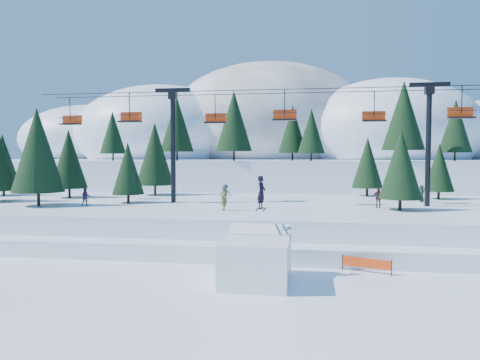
# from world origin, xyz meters

# --- Properties ---
(ground) EXTENTS (160.00, 160.00, 0.00)m
(ground) POSITION_xyz_m (0.00, 0.00, 0.00)
(ground) COLOR white
(ground) RESTS_ON ground
(mid_shelf) EXTENTS (70.00, 22.00, 2.50)m
(mid_shelf) POSITION_xyz_m (0.00, 18.00, 1.25)
(mid_shelf) COLOR white
(mid_shelf) RESTS_ON ground
(berm) EXTENTS (70.00, 6.00, 1.10)m
(berm) POSITION_xyz_m (0.00, 8.00, 0.55)
(berm) COLOR white
(berm) RESTS_ON ground
(mountain_ridge) EXTENTS (119.00, 60.55, 26.46)m
(mountain_ridge) POSITION_xyz_m (-5.08, 73.34, 9.64)
(mountain_ridge) COLOR white
(mountain_ridge) RESTS_ON ground
(jump_kicker) EXTENTS (3.47, 4.73, 5.61)m
(jump_kicker) POSITION_xyz_m (0.58, 1.41, 1.30)
(jump_kicker) COLOR white
(jump_kicker) RESTS_ON ground
(chairlift) EXTENTS (46.00, 3.21, 10.28)m
(chairlift) POSITION_xyz_m (0.85, 18.05, 9.32)
(chairlift) COLOR black
(chairlift) RESTS_ON mid_shelf
(conifer_stand) EXTENTS (61.94, 17.82, 9.41)m
(conifer_stand) POSITION_xyz_m (3.90, 19.19, 6.87)
(conifer_stand) COLOR black
(conifer_stand) RESTS_ON mid_shelf
(distant_skiers) EXTENTS (29.60, 10.04, 1.85)m
(distant_skiers) POSITION_xyz_m (-0.82, 16.78, 3.32)
(distant_skiers) COLOR #3F1D28
(distant_skiers) RESTS_ON mid_shelf
(banner_near) EXTENTS (2.68, 1.04, 0.90)m
(banner_near) POSITION_xyz_m (6.59, 4.47, 0.54)
(banner_near) COLOR black
(banner_near) RESTS_ON ground
(banner_far) EXTENTS (2.86, 0.22, 0.90)m
(banner_far) POSITION_xyz_m (10.49, 6.02, 0.54)
(banner_far) COLOR black
(banner_far) RESTS_ON ground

